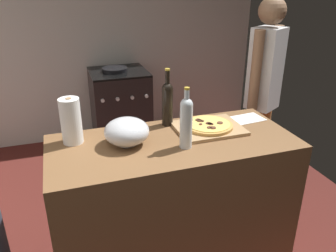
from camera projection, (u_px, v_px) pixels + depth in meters
name	position (u px, v px, depth m)	size (l,w,h in m)	color
ground_plane	(118.00, 203.00, 2.93)	(4.00, 3.47, 0.02)	#511E19
kitchen_wall_rear	(85.00, 25.00, 3.69)	(4.00, 0.10, 2.60)	#BCB7AD
counter	(173.00, 207.00, 2.13)	(1.42, 0.63, 0.92)	brown
cutting_board	(208.00, 128.00, 2.08)	(0.40, 0.32, 0.02)	tan
pizza	(209.00, 125.00, 2.07)	(0.30, 0.30, 0.03)	tan
mixing_bowl	(127.00, 132.00, 1.87)	(0.25, 0.25, 0.15)	#B2B2B7
paper_towel_roll	(71.00, 121.00, 1.87)	(0.11, 0.11, 0.26)	white
wine_bottle_clear	(186.00, 121.00, 1.81)	(0.07, 0.07, 0.34)	silver
wine_bottle_amber	(167.00, 102.00, 2.09)	(0.07, 0.07, 0.36)	black
recipe_sheet	(247.00, 119.00, 2.24)	(0.21, 0.15, 0.00)	white
stove	(120.00, 109.00, 3.77)	(0.60, 0.61, 0.91)	black
person_in_red	(263.00, 91.00, 2.66)	(0.34, 0.28, 1.66)	#D88C4C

